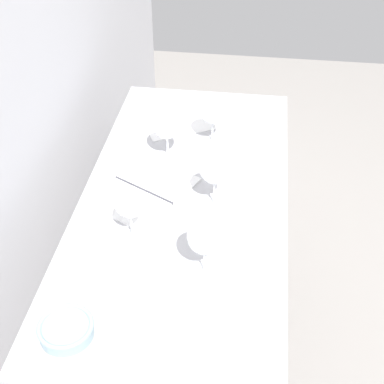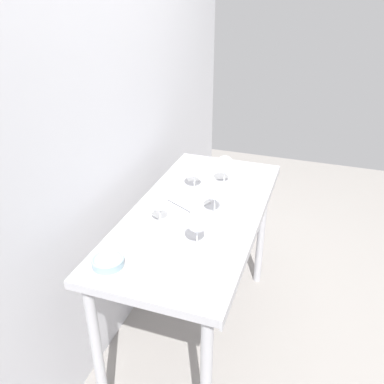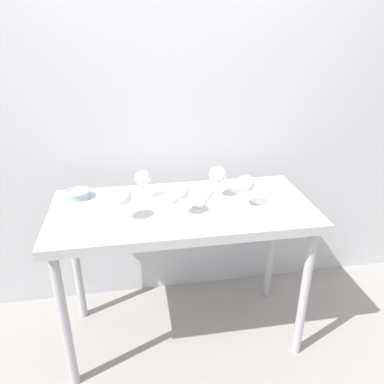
# 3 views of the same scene
# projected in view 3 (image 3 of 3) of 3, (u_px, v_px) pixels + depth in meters

# --- Properties ---
(ground_plane) EXTENTS (6.00, 6.00, 0.00)m
(ground_plane) POSITION_uv_depth(u_px,v_px,m) (184.00, 332.00, 2.40)
(ground_plane) COLOR gray
(back_wall) EXTENTS (3.80, 0.04, 2.60)m
(back_wall) POSITION_uv_depth(u_px,v_px,m) (170.00, 111.00, 2.29)
(back_wall) COLOR silver
(back_wall) RESTS_ON ground_plane
(steel_counter) EXTENTS (1.40, 0.65, 0.90)m
(steel_counter) POSITION_uv_depth(u_px,v_px,m) (183.00, 224.00, 2.06)
(steel_counter) COLOR #ADADB2
(steel_counter) RESTS_ON ground_plane
(wine_glass_near_center) EXTENTS (0.09, 0.09, 0.18)m
(wine_glass_near_center) POSITION_uv_depth(u_px,v_px,m) (181.00, 192.00, 1.87)
(wine_glass_near_center) COLOR white
(wine_glass_near_center) RESTS_ON steel_counter
(wine_glass_far_right) EXTENTS (0.10, 0.10, 0.18)m
(wine_glass_far_right) POSITION_uv_depth(u_px,v_px,m) (218.00, 175.00, 2.07)
(wine_glass_far_right) COLOR white
(wine_glass_far_right) RESTS_ON steel_counter
(wine_glass_near_left) EXTENTS (0.09, 0.09, 0.18)m
(wine_glass_near_left) POSITION_uv_depth(u_px,v_px,m) (122.00, 197.00, 1.82)
(wine_glass_near_left) COLOR white
(wine_glass_near_left) RESTS_ON steel_counter
(wine_glass_far_left) EXTENTS (0.08, 0.08, 0.17)m
(wine_glass_far_left) POSITION_uv_depth(u_px,v_px,m) (143.00, 179.00, 2.04)
(wine_glass_far_left) COLOR white
(wine_glass_far_left) RESTS_ON steel_counter
(wine_glass_near_right) EXTENTS (0.10, 0.10, 0.18)m
(wine_glass_near_right) POSITION_uv_depth(u_px,v_px,m) (246.00, 185.00, 1.96)
(wine_glass_near_right) COLOR white
(wine_glass_near_right) RESTS_ON steel_counter
(open_notebook) EXTENTS (0.39, 0.36, 0.01)m
(open_notebook) POSITION_uv_depth(u_px,v_px,m) (181.00, 195.00, 2.13)
(open_notebook) COLOR white
(open_notebook) RESTS_ON steel_counter
(tasting_sheet_upper) EXTENTS (0.23, 0.28, 0.00)m
(tasting_sheet_upper) POSITION_uv_depth(u_px,v_px,m) (112.00, 206.00, 2.01)
(tasting_sheet_upper) COLOR white
(tasting_sheet_upper) RESTS_ON steel_counter
(tasting_sheet_lower) EXTENTS (0.29, 0.33, 0.00)m
(tasting_sheet_lower) POSITION_uv_depth(u_px,v_px,m) (257.00, 194.00, 2.15)
(tasting_sheet_lower) COLOR white
(tasting_sheet_lower) RESTS_ON steel_counter
(tasting_bowl) EXTENTS (0.14, 0.14, 0.04)m
(tasting_bowl) POSITION_uv_depth(u_px,v_px,m) (78.00, 194.00, 2.10)
(tasting_bowl) COLOR beige
(tasting_bowl) RESTS_ON steel_counter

